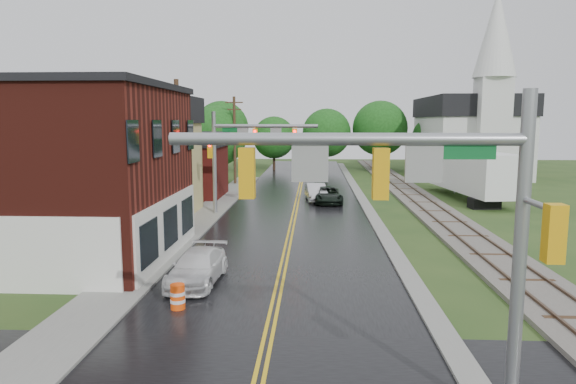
# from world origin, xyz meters

# --- Properties ---
(main_road) EXTENTS (10.00, 90.00, 0.02)m
(main_road) POSITION_xyz_m (0.00, 30.00, 0.00)
(main_road) COLOR black
(main_road) RESTS_ON ground
(curb_right) EXTENTS (0.80, 70.00, 0.12)m
(curb_right) POSITION_xyz_m (5.40, 35.00, 0.00)
(curb_right) COLOR gray
(curb_right) RESTS_ON ground
(sidewalk_left) EXTENTS (2.40, 50.00, 0.12)m
(sidewalk_left) POSITION_xyz_m (-6.20, 25.00, 0.00)
(sidewalk_left) COLOR gray
(sidewalk_left) RESTS_ON ground
(brick_building) EXTENTS (14.30, 10.30, 8.30)m
(brick_building) POSITION_xyz_m (-12.48, 15.00, 4.15)
(brick_building) COLOR #4C1610
(brick_building) RESTS_ON ground
(yellow_house) EXTENTS (8.00, 7.00, 6.40)m
(yellow_house) POSITION_xyz_m (-11.00, 26.00, 3.20)
(yellow_house) COLOR tan
(yellow_house) RESTS_ON ground
(darkred_building) EXTENTS (7.00, 6.00, 4.40)m
(darkred_building) POSITION_xyz_m (-10.00, 35.00, 2.20)
(darkred_building) COLOR #3F0F0C
(darkred_building) RESTS_ON ground
(church) EXTENTS (10.40, 18.40, 20.00)m
(church) POSITION_xyz_m (20.00, 53.74, 5.83)
(church) COLOR silver
(church) RESTS_ON ground
(railroad) EXTENTS (3.20, 80.00, 0.30)m
(railroad) POSITION_xyz_m (10.00, 35.00, 0.11)
(railroad) COLOR #59544C
(railroad) RESTS_ON ground
(traffic_signal_near) EXTENTS (7.34, 0.30, 7.20)m
(traffic_signal_near) POSITION_xyz_m (3.47, 2.00, 4.97)
(traffic_signal_near) COLOR gray
(traffic_signal_near) RESTS_ON ground
(traffic_signal_far) EXTENTS (7.34, 0.43, 7.20)m
(traffic_signal_far) POSITION_xyz_m (-3.47, 27.00, 4.97)
(traffic_signal_far) COLOR gray
(traffic_signal_far) RESTS_ON ground
(utility_pole_b) EXTENTS (1.80, 0.28, 9.00)m
(utility_pole_b) POSITION_xyz_m (-6.80, 22.00, 4.72)
(utility_pole_b) COLOR #382616
(utility_pole_b) RESTS_ON ground
(utility_pole_c) EXTENTS (1.80, 0.28, 9.00)m
(utility_pole_c) POSITION_xyz_m (-6.80, 44.00, 4.72)
(utility_pole_c) COLOR #382616
(utility_pole_c) RESTS_ON ground
(tree_left_b) EXTENTS (7.60, 7.60, 9.69)m
(tree_left_b) POSITION_xyz_m (-17.85, 31.90, 5.72)
(tree_left_b) COLOR black
(tree_left_b) RESTS_ON ground
(tree_left_c) EXTENTS (6.00, 6.00, 7.65)m
(tree_left_c) POSITION_xyz_m (-13.85, 39.90, 4.51)
(tree_left_c) COLOR black
(tree_left_c) RESTS_ON ground
(tree_left_e) EXTENTS (6.40, 6.40, 8.16)m
(tree_left_e) POSITION_xyz_m (-8.85, 45.90, 4.81)
(tree_left_e) COLOR black
(tree_left_e) RESTS_ON ground
(suv_dark) EXTENTS (2.43, 4.76, 1.29)m
(suv_dark) POSITION_xyz_m (2.47, 32.23, 0.64)
(suv_dark) COLOR black
(suv_dark) RESTS_ON ground
(sedan_silver) EXTENTS (1.98, 4.46, 1.42)m
(sedan_silver) POSITION_xyz_m (1.54, 33.34, 0.71)
(sedan_silver) COLOR silver
(sedan_silver) RESTS_ON ground
(pickup_white) EXTENTS (2.03, 4.54, 1.29)m
(pickup_white) POSITION_xyz_m (-3.35, 11.55, 0.65)
(pickup_white) COLOR white
(pickup_white) RESTS_ON ground
(semi_trailer) EXTENTS (4.57, 13.49, 4.11)m
(semi_trailer) POSITION_xyz_m (14.19, 35.21, 2.42)
(semi_trailer) COLOR black
(semi_trailer) RESTS_ON ground
(construction_barrel) EXTENTS (0.65, 0.65, 0.90)m
(construction_barrel) POSITION_xyz_m (-3.38, 8.58, 0.45)
(construction_barrel) COLOR #FE490B
(construction_barrel) RESTS_ON ground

